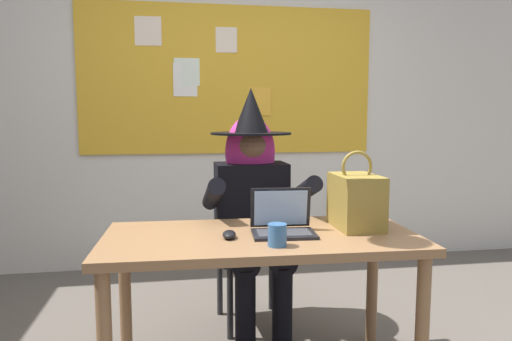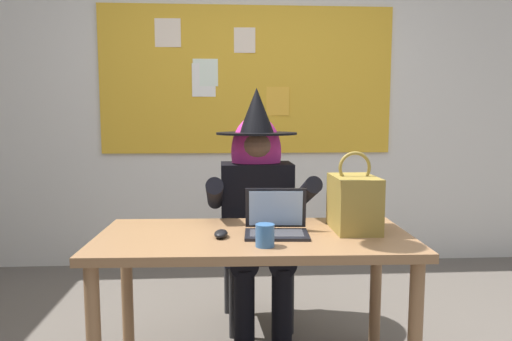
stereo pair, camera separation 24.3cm
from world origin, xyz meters
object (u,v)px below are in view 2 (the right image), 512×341
(desk_main, at_px, (254,253))
(coffee_mug, at_px, (265,235))
(person_costumed, at_px, (258,195))
(computer_mouse, at_px, (221,234))
(chair_at_desk, at_px, (255,237))
(handbag, at_px, (354,202))
(laptop, at_px, (276,224))

(desk_main, xyz_separation_m, coffee_mug, (0.03, -0.21, 0.14))
(person_costumed, relative_size, computer_mouse, 13.66)
(coffee_mug, bearing_deg, chair_at_desk, 88.93)
(computer_mouse, xyz_separation_m, handbag, (0.63, 0.10, 0.12))
(desk_main, distance_m, handbag, 0.53)
(coffee_mug, bearing_deg, laptop, 71.41)
(desk_main, bearing_deg, coffee_mug, -80.95)
(desk_main, distance_m, chair_at_desk, 0.71)
(handbag, bearing_deg, coffee_mug, -149.99)
(laptop, bearing_deg, chair_at_desk, 97.98)
(computer_mouse, bearing_deg, person_costumed, 78.85)
(handbag, bearing_deg, laptop, -172.33)
(computer_mouse, distance_m, handbag, 0.65)
(desk_main, relative_size, chair_at_desk, 1.60)
(person_costumed, bearing_deg, handbag, 37.53)
(computer_mouse, height_order, coffee_mug, coffee_mug)
(handbag, distance_m, coffee_mug, 0.52)
(desk_main, height_order, handbag, handbag)
(person_costumed, bearing_deg, computer_mouse, -19.50)
(handbag, xyz_separation_m, coffee_mug, (-0.45, -0.26, -0.09))
(laptop, distance_m, handbag, 0.39)
(chair_at_desk, relative_size, person_costumed, 0.64)
(coffee_mug, bearing_deg, handbag, 30.01)
(desk_main, height_order, chair_at_desk, chair_at_desk)
(laptop, bearing_deg, handbag, 11.37)
(chair_at_desk, bearing_deg, handbag, 28.59)
(chair_at_desk, height_order, handbag, handbag)
(desk_main, height_order, person_costumed, person_costumed)
(chair_at_desk, relative_size, handbag, 2.41)
(chair_at_desk, xyz_separation_m, laptop, (0.05, -0.70, 0.25))
(desk_main, xyz_separation_m, computer_mouse, (-0.15, -0.05, 0.11))
(laptop, xyz_separation_m, handbag, (0.38, 0.05, 0.09))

